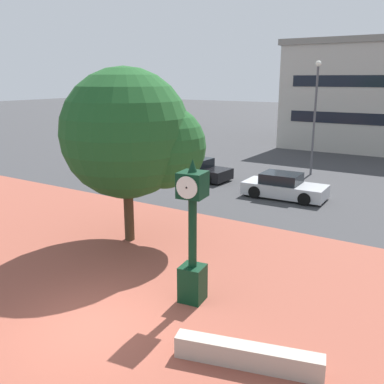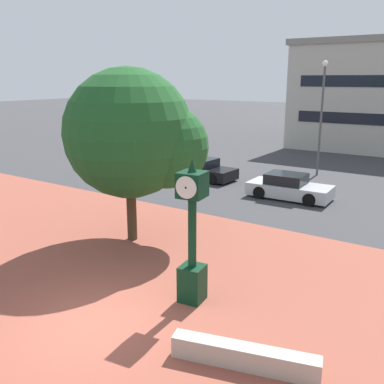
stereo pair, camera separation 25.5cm
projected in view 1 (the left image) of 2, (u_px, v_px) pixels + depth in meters
The scene contains 9 objects.
ground_plane at pixel (94, 326), 10.81m from camera, with size 200.00×200.00×0.00m, color #38383A.
plaza_brick_paving at pixel (157, 284), 12.97m from camera, with size 44.00×13.30×0.01m, color brown.
planter_wall at pixel (247, 356), 9.23m from camera, with size 3.20×0.40×0.50m, color #ADA393.
street_clock at pixel (193, 239), 11.58m from camera, with size 0.76×0.81×4.02m.
plaza_tree at pixel (134, 137), 15.56m from camera, with size 5.08×4.73×6.45m.
car_street_mid at pixel (113, 162), 28.92m from camera, with size 4.15×1.94×1.28m.
car_street_far at pixel (284, 187), 22.25m from camera, with size 4.25×2.02×1.28m.
car_street_distant at pixel (197, 170), 26.41m from camera, with size 4.12×2.07×1.28m.
street_lamp_post at pixel (315, 107), 26.68m from camera, with size 0.36×0.36×7.05m.
Camera 1 is at (7.22, -6.77, 6.02)m, focal length 40.25 mm.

